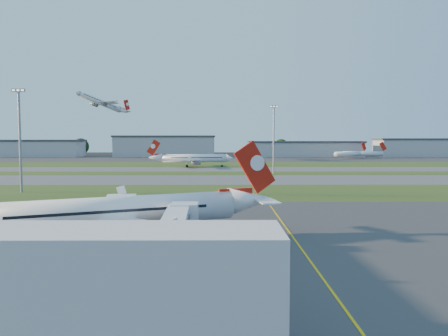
{
  "coord_description": "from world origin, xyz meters",
  "views": [
    {
      "loc": [
        -4.88,
        -57.11,
        13.75
      ],
      "look_at": [
        -4.25,
        39.42,
        7.0
      ],
      "focal_mm": 35.0,
      "sensor_mm": 36.0,
      "label": 1
    }
  ],
  "objects_px": {
    "mini_jet_far": "(363,153)",
    "light_mast_centre": "(274,135)",
    "airliner_parked": "(122,212)",
    "airliner_taxiing": "(194,158)",
    "mini_jet_near": "(350,154)",
    "jet_bridge": "(171,238)",
    "light_mast_west": "(20,133)"
  },
  "relations": [
    {
      "from": "jet_bridge",
      "to": "airliner_parked",
      "type": "height_order",
      "value": "airliner_parked"
    },
    {
      "from": "mini_jet_near",
      "to": "mini_jet_far",
      "type": "height_order",
      "value": "same"
    },
    {
      "from": "jet_bridge",
      "to": "airliner_taxiing",
      "type": "relative_size",
      "value": 0.73
    },
    {
      "from": "airliner_taxiing",
      "to": "mini_jet_near",
      "type": "bearing_deg",
      "value": -146.16
    },
    {
      "from": "airliner_taxiing",
      "to": "light_mast_west",
      "type": "xyz_separation_m",
      "value": [
        -37.34,
        -93.56,
        10.78
      ]
    },
    {
      "from": "airliner_taxiing",
      "to": "jet_bridge",
      "type": "bearing_deg",
      "value": 87.47
    },
    {
      "from": "mini_jet_near",
      "to": "light_mast_west",
      "type": "xyz_separation_m",
      "value": [
        -133.51,
        -171.89,
        11.53
      ]
    },
    {
      "from": "airliner_parked",
      "to": "airliner_taxiing",
      "type": "distance_m",
      "value": 146.99
    },
    {
      "from": "airliner_parked",
      "to": "mini_jet_far",
      "type": "height_order",
      "value": "airliner_parked"
    },
    {
      "from": "light_mast_centre",
      "to": "jet_bridge",
      "type": "bearing_deg",
      "value": -101.38
    },
    {
      "from": "airliner_taxiing",
      "to": "light_mast_centre",
      "type": "xyz_separation_m",
      "value": [
        32.66,
        -37.56,
        10.78
      ]
    },
    {
      "from": "airliner_taxiing",
      "to": "mini_jet_near",
      "type": "distance_m",
      "value": 124.03
    },
    {
      "from": "light_mast_centre",
      "to": "light_mast_west",
      "type": "bearing_deg",
      "value": -141.34
    },
    {
      "from": "light_mast_west",
      "to": "light_mast_centre",
      "type": "distance_m",
      "value": 89.64
    },
    {
      "from": "light_mast_west",
      "to": "airliner_taxiing",
      "type": "bearing_deg",
      "value": 68.24
    },
    {
      "from": "airliner_taxiing",
      "to": "light_mast_west",
      "type": "height_order",
      "value": "light_mast_west"
    },
    {
      "from": "mini_jet_near",
      "to": "light_mast_west",
      "type": "relative_size",
      "value": 0.98
    },
    {
      "from": "airliner_parked",
      "to": "mini_jet_near",
      "type": "bearing_deg",
      "value": 45.0
    },
    {
      "from": "jet_bridge",
      "to": "light_mast_west",
      "type": "xyz_separation_m",
      "value": [
        -45.19,
        67.24,
        10.81
      ]
    },
    {
      "from": "jet_bridge",
      "to": "light_mast_centre",
      "type": "height_order",
      "value": "light_mast_centre"
    },
    {
      "from": "mini_jet_near",
      "to": "light_mast_centre",
      "type": "xyz_separation_m",
      "value": [
        -63.51,
        -115.89,
        11.53
      ]
    },
    {
      "from": "mini_jet_far",
      "to": "airliner_taxiing",
      "type": "bearing_deg",
      "value": -140.58
    },
    {
      "from": "airliner_parked",
      "to": "light_mast_centre",
      "type": "relative_size",
      "value": 1.4
    },
    {
      "from": "jet_bridge",
      "to": "light_mast_west",
      "type": "bearing_deg",
      "value": 123.91
    },
    {
      "from": "mini_jet_near",
      "to": "light_mast_centre",
      "type": "height_order",
      "value": "light_mast_centre"
    },
    {
      "from": "airliner_taxiing",
      "to": "mini_jet_far",
      "type": "height_order",
      "value": "airliner_taxiing"
    },
    {
      "from": "jet_bridge",
      "to": "airliner_taxiing",
      "type": "height_order",
      "value": "airliner_taxiing"
    },
    {
      "from": "airliner_parked",
      "to": "light_mast_centre",
      "type": "bearing_deg",
      "value": 51.5
    },
    {
      "from": "jet_bridge",
      "to": "airliner_parked",
      "type": "xyz_separation_m",
      "value": [
        -7.84,
        13.81,
        0.16
      ]
    },
    {
      "from": "airliner_parked",
      "to": "mini_jet_near",
      "type": "xyz_separation_m",
      "value": [
        96.16,
        225.32,
        -0.88
      ]
    },
    {
      "from": "mini_jet_near",
      "to": "light_mast_centre",
      "type": "distance_m",
      "value": 132.65
    },
    {
      "from": "mini_jet_far",
      "to": "light_mast_centre",
      "type": "distance_m",
      "value": 141.8
    }
  ]
}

